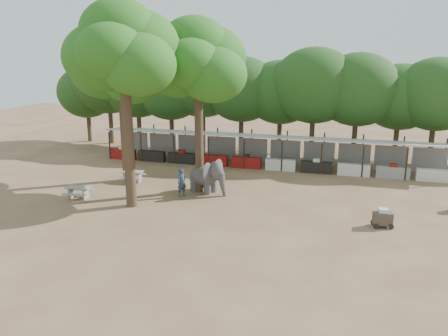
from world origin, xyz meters
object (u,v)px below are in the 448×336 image
(yard_tree_back, at_px, (197,61))
(picnic_table_near, at_px, (78,191))
(yard_tree_center, at_px, (123,50))
(cart_front, at_px, (383,218))
(picnic_table_far, at_px, (132,175))
(elephant, at_px, (207,176))
(handler, at_px, (182,182))
(yard_tree_left, at_px, (120,66))

(yard_tree_back, bearing_deg, picnic_table_near, -150.38)
(yard_tree_center, distance_m, cart_front, 17.03)
(yard_tree_back, relative_size, picnic_table_far, 6.57)
(yard_tree_center, relative_size, picnic_table_far, 6.96)
(yard_tree_back, xyz_separation_m, picnic_table_near, (-6.81, -3.87, -8.03))
(yard_tree_back, bearing_deg, elephant, -25.94)
(elephant, xyz_separation_m, handler, (-1.35, -1.21, -0.19))
(yard_tree_center, height_order, handler, yard_tree_center)
(yard_tree_center, height_order, picnic_table_far, yard_tree_center)
(yard_tree_back, xyz_separation_m, picnic_table_far, (-5.27, 0.51, -8.02))
(yard_tree_left, bearing_deg, handler, -25.49)
(yard_tree_center, bearing_deg, yard_tree_back, 53.14)
(picnic_table_far, bearing_deg, elephant, -14.54)
(yard_tree_left, xyz_separation_m, yard_tree_back, (6.00, -1.00, 0.34))
(yard_tree_back, distance_m, elephant, 7.47)
(picnic_table_far, bearing_deg, handler, -30.33)
(yard_tree_left, distance_m, elephant, 9.87)
(cart_front, bearing_deg, yard_tree_left, 153.73)
(yard_tree_back, xyz_separation_m, cart_front, (11.64, -3.51, -8.03))
(yard_tree_center, distance_m, picnic_table_near, 9.50)
(yard_tree_left, relative_size, yard_tree_back, 0.97)
(cart_front, bearing_deg, picnic_table_far, 154.71)
(elephant, height_order, handler, elephant)
(yard_tree_center, bearing_deg, cart_front, 1.93)
(handler, relative_size, picnic_table_near, 1.13)
(yard_tree_center, height_order, picnic_table_near, yard_tree_center)
(yard_tree_back, height_order, cart_front, yard_tree_back)
(yard_tree_left, height_order, elephant, yard_tree_left)
(handler, relative_size, picnic_table_far, 1.07)
(elephant, bearing_deg, picnic_table_near, -136.65)
(yard_tree_left, height_order, picnic_table_far, yard_tree_left)
(picnic_table_near, bearing_deg, cart_front, -2.57)
(picnic_table_far, bearing_deg, cart_front, -19.67)
(handler, height_order, cart_front, handler)
(handler, xyz_separation_m, picnic_table_far, (-4.67, 2.08, -0.41))
(cart_front, bearing_deg, elephant, 151.96)
(picnic_table_near, height_order, picnic_table_far, picnic_table_far)
(handler, bearing_deg, cart_front, -63.92)
(handler, xyz_separation_m, cart_front, (12.24, -1.93, -0.42))
(yard_tree_left, xyz_separation_m, handler, (5.40, -2.57, -7.27))
(picnic_table_near, relative_size, picnic_table_far, 0.95)
(yard_tree_center, xyz_separation_m, elephant, (3.75, 3.64, -8.09))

